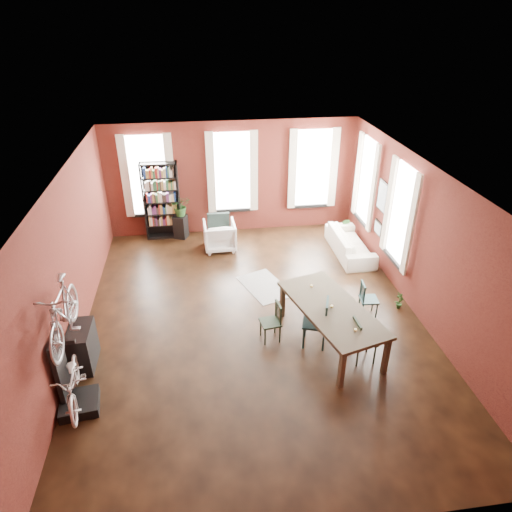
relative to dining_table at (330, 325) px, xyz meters
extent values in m
plane|color=black|center=(-1.38, 0.91, -0.42)|extent=(9.00, 9.00, 0.00)
cube|color=silver|center=(-1.38, 0.91, 2.78)|extent=(7.00, 9.00, 0.04)
cube|color=#491612|center=(-1.38, 5.41, 1.18)|extent=(7.00, 0.04, 3.20)
cube|color=#491612|center=(-1.38, -3.59, 1.18)|extent=(7.00, 0.04, 3.20)
cube|color=#491612|center=(-4.88, 0.91, 1.18)|extent=(0.04, 9.00, 3.20)
cube|color=#491612|center=(2.12, 0.91, 1.18)|extent=(0.04, 9.00, 3.20)
cube|color=white|center=(-3.68, 5.38, 1.38)|extent=(1.00, 0.04, 2.20)
cube|color=beige|center=(-3.68, 5.31, 1.38)|extent=(1.40, 0.06, 2.30)
cube|color=white|center=(-1.38, 5.38, 1.38)|extent=(1.00, 0.04, 2.20)
cube|color=beige|center=(-1.38, 5.31, 1.38)|extent=(1.40, 0.06, 2.30)
cube|color=white|center=(0.92, 5.38, 1.38)|extent=(1.00, 0.04, 2.20)
cube|color=beige|center=(0.92, 5.31, 1.38)|extent=(1.40, 0.06, 2.30)
cube|color=white|center=(2.09, 1.91, 1.38)|extent=(0.04, 1.00, 2.20)
cube|color=beige|center=(2.02, 1.91, 1.38)|extent=(0.06, 1.40, 2.30)
cube|color=white|center=(2.09, 4.11, 1.38)|extent=(0.04, 1.00, 2.20)
cube|color=beige|center=(2.02, 4.11, 1.38)|extent=(0.06, 1.40, 2.30)
cube|color=black|center=(2.08, 3.01, 1.38)|extent=(0.04, 0.55, 0.75)
cube|color=black|center=(2.08, 3.01, 0.53)|extent=(0.04, 0.45, 0.35)
cube|color=#443928|center=(0.00, 0.00, 0.00)|extent=(1.74, 2.66, 0.84)
cube|color=#183535|center=(-0.31, 0.00, 0.09)|extent=(0.59, 0.59, 1.02)
cube|color=black|center=(-1.14, 0.25, -0.01)|extent=(0.43, 0.43, 0.82)
cube|color=black|center=(0.48, -0.57, 0.03)|extent=(0.43, 0.43, 0.89)
cube|color=#1C3C3E|center=(1.07, 0.76, -0.02)|extent=(0.40, 0.40, 0.80)
cube|color=black|center=(-3.38, 5.21, 0.68)|extent=(1.00, 0.32, 2.20)
imported|color=white|center=(-1.87, 4.26, 0.01)|extent=(0.86, 0.81, 0.86)
imported|color=beige|center=(1.57, 3.51, -0.01)|extent=(0.61, 2.08, 0.81)
cube|color=black|center=(-0.95, 2.18, -0.41)|extent=(1.30, 1.60, 0.01)
cube|color=black|center=(-4.56, -1.09, -0.33)|extent=(0.69, 0.69, 0.18)
cube|color=black|center=(-4.78, -0.89, 0.23)|extent=(0.16, 0.60, 1.30)
cube|color=black|center=(-4.66, 0.01, -0.02)|extent=(0.40, 0.80, 0.80)
cube|color=black|center=(-2.92, 5.10, -0.08)|extent=(0.44, 0.44, 0.67)
imported|color=#2C6327|center=(1.71, 4.52, -0.29)|extent=(0.52, 0.65, 0.26)
imported|color=#285321|center=(1.84, 0.89, -0.35)|extent=(0.40, 0.45, 0.14)
imported|color=beige|center=(-4.57, -1.08, 0.50)|extent=(0.64, 0.85, 1.48)
imported|color=#A5A8AD|center=(-4.53, -0.89, 1.71)|extent=(0.47, 1.00, 1.66)
imported|color=#275421|center=(-2.88, 5.12, 0.49)|extent=(0.66, 0.70, 0.46)
camera|label=1|loc=(-2.41, -6.86, 5.47)|focal=32.00mm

